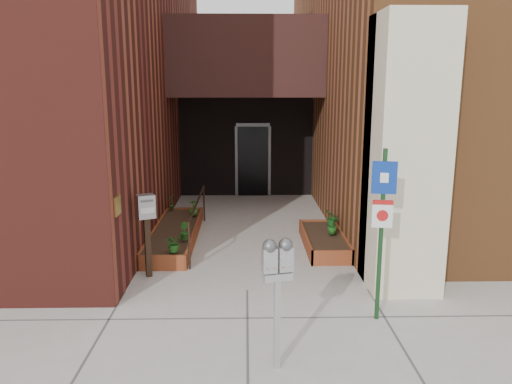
{
  "coord_description": "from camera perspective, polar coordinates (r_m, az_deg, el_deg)",
  "views": [
    {
      "loc": [
        -0.01,
        -7.68,
        3.31
      ],
      "look_at": [
        0.18,
        1.8,
        1.27
      ],
      "focal_mm": 35.0,
      "sensor_mm": 36.0,
      "label": 1
    }
  ],
  "objects": [
    {
      "name": "architecture",
      "position": [
        14.67,
        -1.93,
        18.67
      ],
      "size": [
        20.0,
        14.6,
        10.0
      ],
      "color": "maroon",
      "rests_on": "ground"
    },
    {
      "name": "payment_dropbox",
      "position": [
        8.81,
        -12.41,
        -2.92
      ],
      "size": [
        0.36,
        0.31,
        1.48
      ],
      "color": "black",
      "rests_on": "ground"
    },
    {
      "name": "shrub_left_b",
      "position": [
        10.01,
        -8.26,
        -4.43
      ],
      "size": [
        0.26,
        0.26,
        0.36
      ],
      "primitive_type": "imported",
      "rotation": [
        0.0,
        0.0,
        1.99
      ],
      "color": "#215A19",
      "rests_on": "planter_left"
    },
    {
      "name": "ground",
      "position": [
        8.36,
        -1.02,
        -11.19
      ],
      "size": [
        80.0,
        80.0,
        0.0
      ],
      "primitive_type": "plane",
      "color": "#9E9991",
      "rests_on": "ground"
    },
    {
      "name": "planter_right",
      "position": [
        10.5,
        7.75,
        -5.59
      ],
      "size": [
        0.8,
        2.2,
        0.3
      ],
      "color": "maroon",
      "rests_on": "ground"
    },
    {
      "name": "shrub_right_b",
      "position": [
        10.63,
        8.98,
        -3.56
      ],
      "size": [
        0.23,
        0.23,
        0.33
      ],
      "primitive_type": "imported",
      "rotation": [
        0.0,
        0.0,
        2.61
      ],
      "color": "#1A5D1F",
      "rests_on": "planter_right"
    },
    {
      "name": "handrail",
      "position": [
        10.69,
        -6.71,
        -1.82
      ],
      "size": [
        0.04,
        3.34,
        0.9
      ],
      "color": "black",
      "rests_on": "ground"
    },
    {
      "name": "parking_meter",
      "position": [
        5.78,
        2.47,
        -8.8
      ],
      "size": [
        0.37,
        0.21,
        1.61
      ],
      "color": "#ACACAE",
      "rests_on": "ground"
    },
    {
      "name": "shrub_left_a",
      "position": [
        9.32,
        -9.39,
        -5.74
      ],
      "size": [
        0.44,
        0.44,
        0.35
      ],
      "primitive_type": "imported",
      "rotation": [
        0.0,
        0.0,
        0.9
      ],
      "color": "#205B1A",
      "rests_on": "planter_left"
    },
    {
      "name": "sign_post",
      "position": [
        7.12,
        14.2,
        -2.81
      ],
      "size": [
        0.34,
        0.1,
        2.48
      ],
      "color": "#133517",
      "rests_on": "ground"
    },
    {
      "name": "shrub_left_c",
      "position": [
        11.84,
        -7.14,
        -1.78
      ],
      "size": [
        0.25,
        0.25,
        0.37
      ],
      "primitive_type": "imported",
      "rotation": [
        0.0,
        0.0,
        3.42
      ],
      "color": "#2C5E1A",
      "rests_on": "planter_left"
    },
    {
      "name": "shrub_left_d",
      "position": [
        12.44,
        -9.64,
        -1.14
      ],
      "size": [
        0.23,
        0.23,
        0.38
      ],
      "primitive_type": "imported",
      "rotation": [
        0.0,
        0.0,
        4.87
      ],
      "color": "#204F16",
      "rests_on": "planter_left"
    },
    {
      "name": "shrub_right_a",
      "position": [
        10.4,
        8.71,
        -3.78
      ],
      "size": [
        0.21,
        0.21,
        0.37
      ],
      "primitive_type": "imported",
      "rotation": [
        0.0,
        0.0,
        1.55
      ],
      "color": "#1B5016",
      "rests_on": "planter_right"
    },
    {
      "name": "planter_left",
      "position": [
        10.96,
        -9.22,
        -4.87
      ],
      "size": [
        0.9,
        3.6,
        0.3
      ],
      "color": "maroon",
      "rests_on": "ground"
    },
    {
      "name": "shrub_right_c",
      "position": [
        11.02,
        8.61,
        -2.96
      ],
      "size": [
        0.39,
        0.39,
        0.33
      ],
      "primitive_type": "imported",
      "rotation": [
        0.0,
        0.0,
        4.33
      ],
      "color": "#17511B",
      "rests_on": "planter_right"
    }
  ]
}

